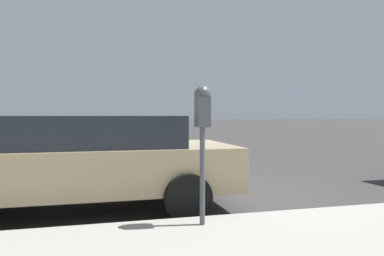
{
  "coord_description": "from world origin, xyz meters",
  "views": [
    {
      "loc": [
        -6.57,
        1.5,
        1.4
      ],
      "look_at": [
        -2.16,
        0.33,
        1.25
      ],
      "focal_mm": 35.0,
      "sensor_mm": 36.0,
      "label": 1
    }
  ],
  "objects": [
    {
      "name": "parking_meter",
      "position": [
        -2.54,
        0.31,
        1.37
      ],
      "size": [
        0.21,
        0.19,
        1.58
      ],
      "color": "#4C5156",
      "rests_on": "sidewalk"
    },
    {
      "name": "ground_plane",
      "position": [
        0.0,
        0.0,
        0.0
      ],
      "size": [
        220.0,
        220.0,
        0.0
      ],
      "primitive_type": "plane",
      "color": "#3D3A3A"
    },
    {
      "name": "car_tan",
      "position": [
        -0.88,
        1.67,
        0.75
      ],
      "size": [
        2.13,
        4.58,
        1.39
      ],
      "rotation": [
        0.0,
        0.0,
        -0.0
      ],
      "color": "tan",
      "rests_on": "ground_plane"
    }
  ]
}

